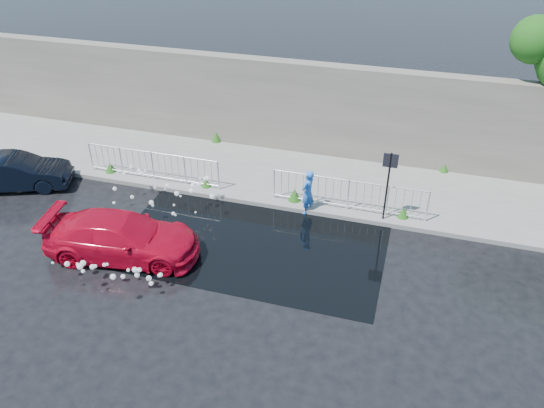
# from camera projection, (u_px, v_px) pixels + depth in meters

# --- Properties ---
(ground) EXTENTS (90.00, 90.00, 0.00)m
(ground) POSITION_uv_depth(u_px,v_px,m) (226.00, 257.00, 15.52)
(ground) COLOR black
(ground) RESTS_ON ground
(pavement) EXTENTS (30.00, 4.00, 0.15)m
(pavement) POSITION_uv_depth(u_px,v_px,m) (274.00, 175.00, 19.52)
(pavement) COLOR slate
(pavement) RESTS_ON ground
(curb) EXTENTS (30.00, 0.25, 0.16)m
(curb) POSITION_uv_depth(u_px,v_px,m) (257.00, 202.00, 17.90)
(curb) COLOR slate
(curb) RESTS_ON ground
(retaining_wall) EXTENTS (30.00, 0.60, 3.50)m
(retaining_wall) POSITION_uv_depth(u_px,v_px,m) (290.00, 106.00, 20.32)
(retaining_wall) COLOR #5C574D
(retaining_wall) RESTS_ON pavement
(puddle) EXTENTS (8.00, 5.00, 0.01)m
(puddle) POSITION_uv_depth(u_px,v_px,m) (253.00, 240.00, 16.20)
(puddle) COLOR black
(puddle) RESTS_ON ground
(sign_post) EXTENTS (0.45, 0.06, 2.50)m
(sign_post) POSITION_uv_depth(u_px,v_px,m) (389.00, 176.00, 16.09)
(sign_post) COLOR black
(sign_post) RESTS_ON ground
(railing_left) EXTENTS (5.05, 0.05, 1.10)m
(railing_left) POSITION_uv_depth(u_px,v_px,m) (153.00, 165.00, 18.79)
(railing_left) COLOR silver
(railing_left) RESTS_ON pavement
(railing_right) EXTENTS (5.05, 0.05, 1.10)m
(railing_right) POSITION_uv_depth(u_px,v_px,m) (348.00, 194.00, 17.11)
(railing_right) COLOR silver
(railing_right) RESTS_ON pavement
(weeds) EXTENTS (12.17, 3.93, 0.43)m
(weeds) POSITION_uv_depth(u_px,v_px,m) (264.00, 173.00, 19.06)
(weeds) COLOR #1B4B14
(weeds) RESTS_ON pavement
(water_spray) EXTENTS (3.65, 5.39, 1.04)m
(water_spray) POSITION_uv_depth(u_px,v_px,m) (140.00, 222.00, 15.85)
(water_spray) COLOR white
(water_spray) RESTS_ON ground
(red_car) EXTENTS (4.70, 2.48, 1.30)m
(red_car) POSITION_uv_depth(u_px,v_px,m) (122.00, 237.00, 15.26)
(red_car) COLOR #B90720
(red_car) RESTS_ON ground
(dark_car) EXTENTS (3.91, 2.56, 1.22)m
(dark_car) POSITION_uv_depth(u_px,v_px,m) (15.00, 172.00, 18.58)
(dark_car) COLOR black
(dark_car) RESTS_ON ground
(person) EXTENTS (0.55, 0.66, 1.55)m
(person) POSITION_uv_depth(u_px,v_px,m) (308.00, 192.00, 17.11)
(person) COLOR blue
(person) RESTS_ON ground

